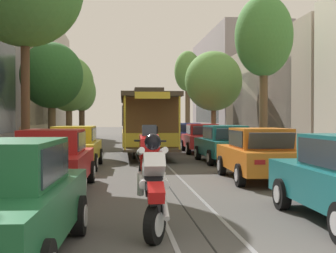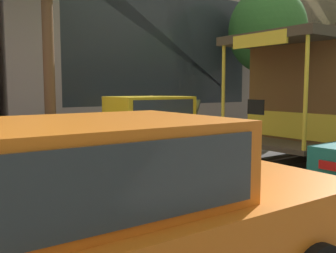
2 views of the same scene
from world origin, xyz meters
The scene contains 18 objects.
ground_plane centered at (0.00, 20.04, 0.00)m, with size 160.00×160.00×0.00m, color #4C4947.
trolley_track_rails centered at (0.00, 23.04, 0.00)m, with size 1.14×58.09×0.01m.
building_facade_right centered at (9.64, 26.27, 4.11)m, with size 5.83×49.79×9.96m.
parked_car_red_second_left centered at (-3.09, 7.67, 0.80)m, with size 2.06×4.39×1.58m.
parked_car_yellow_mid_left centered at (-3.08, 13.24, 0.80)m, with size 2.08×4.40×1.58m.
parked_car_orange_second_right centered at (2.85, 9.01, 0.80)m, with size 2.09×4.40×1.58m.
parked_car_teal_mid_right centered at (3.08, 14.72, 0.80)m, with size 2.06×4.39×1.58m.
parked_car_red_fourth_right centered at (3.11, 20.37, 0.80)m, with size 2.09×4.40×1.58m.
parked_car_blue_fifth_right centered at (3.11, 25.86, 0.80)m, with size 2.07×4.39×1.58m.
street_tree_kerb_left_mid centered at (-4.94, 20.36, 4.12)m, with size 3.31×2.91×5.91m.
street_tree_kerb_left_fourth centered at (-4.98, 29.05, 4.34)m, with size 3.53×3.14×6.37m.
street_tree_kerb_left_far centered at (-4.73, 37.02, 4.14)m, with size 2.51×2.27×5.94m.
street_tree_kerb_right_second centered at (4.67, 14.31, 5.27)m, with size 2.42×2.50×7.04m.
street_tree_kerb_right_mid centered at (4.53, 24.09, 4.23)m, with size 3.61×3.44×6.12m.
street_tree_kerb_right_fourth centered at (4.41, 34.54, 5.79)m, with size 2.27×2.44×7.67m.
cable_car_trolley centered at (0.00, 18.91, 1.66)m, with size 2.61×9.14×3.28m.
motorcycle_with_rider centered at (-0.83, 2.67, 0.92)m, with size 0.52×1.87×1.76m.
pedestrian_on_right_pavement centered at (-5.39, 14.96, 0.88)m, with size 0.55×0.42×1.56m.
Camera 1 is at (-1.33, -4.59, 1.86)m, focal length 49.40 mm.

